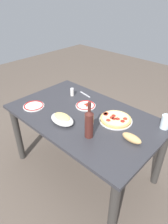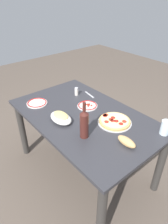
{
  "view_description": "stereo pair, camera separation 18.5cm",
  "coord_description": "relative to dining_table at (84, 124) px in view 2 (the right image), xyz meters",
  "views": [
    {
      "loc": [
        -1.08,
        1.13,
        1.74
      ],
      "look_at": [
        0.0,
        0.0,
        0.75
      ],
      "focal_mm": 32.05,
      "sensor_mm": 36.0,
      "label": 1
    },
    {
      "loc": [
        -1.2,
        1.0,
        1.74
      ],
      "look_at": [
        0.0,
        0.0,
        0.75
      ],
      "focal_mm": 32.05,
      "sensor_mm": 36.0,
      "label": 2
    }
  ],
  "objects": [
    {
      "name": "fork_left",
      "position": [
        0.27,
        -0.3,
        0.11
      ],
      "size": [
        0.17,
        0.04,
        0.0
      ],
      "primitive_type": "cube",
      "rotation": [
        0.0,
        0.0,
        6.12
      ],
      "color": "#B7B7BC",
      "rests_on": "dining_table"
    },
    {
      "name": "side_plate_far",
      "position": [
        0.1,
        -0.12,
        0.12
      ],
      "size": [
        0.2,
        0.2,
        0.02
      ],
      "color": "white",
      "rests_on": "dining_table"
    },
    {
      "name": "side_plate_near",
      "position": [
        0.47,
        0.24,
        0.12
      ],
      "size": [
        0.21,
        0.21,
        0.02
      ],
      "color": "white",
      "rests_on": "dining_table"
    },
    {
      "name": "pepperoni_pizza",
      "position": [
        -0.27,
        -0.13,
        0.13
      ],
      "size": [
        0.3,
        0.3,
        0.03
      ],
      "color": "#B7B7BC",
      "rests_on": "dining_table"
    },
    {
      "name": "ground_plane",
      "position": [
        0.0,
        0.0,
        -0.61
      ],
      "size": [
        8.0,
        8.0,
        0.0
      ],
      "primitive_type": "plane",
      "color": "brown",
      "rests_on": "ground"
    },
    {
      "name": "water_glass",
      "position": [
        -0.63,
        -0.32,
        0.17
      ],
      "size": [
        0.07,
        0.07,
        0.12
      ],
      "primitive_type": "cylinder",
      "color": "silver",
      "rests_on": "dining_table"
    },
    {
      "name": "bread_loaf",
      "position": [
        -0.53,
        0.02,
        0.14
      ],
      "size": [
        0.16,
        0.07,
        0.06
      ],
      "primitive_type": "ellipsoid",
      "color": "tan",
      "rests_on": "dining_table"
    },
    {
      "name": "baked_pasta_dish",
      "position": [
        0.05,
        0.23,
        0.15
      ],
      "size": [
        0.24,
        0.15,
        0.08
      ],
      "color": "white",
      "rests_on": "dining_table"
    },
    {
      "name": "wine_bottle",
      "position": [
        -0.25,
        0.2,
        0.24
      ],
      "size": [
        0.07,
        0.07,
        0.31
      ],
      "color": "#471E19",
      "rests_on": "dining_table"
    },
    {
      "name": "spice_shaker",
      "position": [
        0.36,
        -0.19,
        0.15
      ],
      "size": [
        0.04,
        0.04,
        0.09
      ],
      "color": "silver",
      "rests_on": "dining_table"
    },
    {
      "name": "dining_table",
      "position": [
        0.0,
        0.0,
        0.0
      ],
      "size": [
        1.43,
        0.88,
        0.72
      ],
      "color": "#2D2D33",
      "rests_on": "ground"
    }
  ]
}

